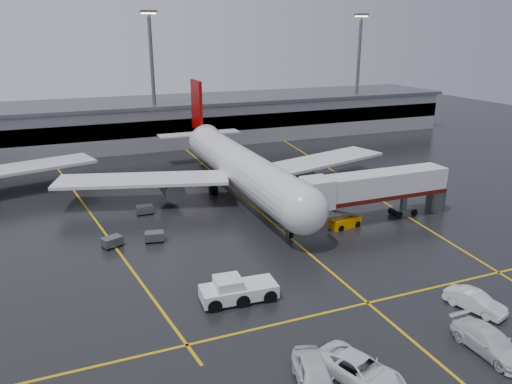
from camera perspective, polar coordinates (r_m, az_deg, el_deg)
name	(u,v)px	position (r m, az deg, el deg)	size (l,w,h in m)	color
ground	(265,216)	(60.50, 1.05, -2.84)	(220.00, 220.00, 0.00)	black
apron_line_centre	(265,216)	(60.50, 1.05, -2.83)	(0.25, 90.00, 0.02)	gold
apron_line_stop	(368,303)	(43.10, 12.85, -12.46)	(60.00, 0.25, 0.02)	gold
apron_line_left	(89,211)	(65.65, -18.84, -2.13)	(0.25, 70.00, 0.02)	gold
apron_line_right	(347,179)	(76.97, 10.51, 1.47)	(0.25, 70.00, 0.02)	gold
terminal	(174,120)	(103.80, -9.46, 8.23)	(122.00, 19.00, 8.60)	gray
light_mast_mid	(152,73)	(95.81, -11.95, 13.41)	(3.00, 1.20, 25.45)	#595B60
light_mast_right	(358,67)	(112.95, 11.80, 14.07)	(3.00, 1.20, 25.45)	#595B60
main_airliner	(238,165)	(67.82, -2.15, 3.20)	(48.80, 45.60, 14.10)	silver
jet_bridge	(377,189)	(59.90, 13.87, 0.38)	(19.90, 3.40, 6.05)	silver
pushback_tractor	(237,291)	(42.04, -2.27, -11.38)	(6.55, 3.09, 2.29)	white
belt_loader	(345,222)	(58.04, 10.31, -3.45)	(4.00, 2.31, 2.40)	orange
service_van_a	(360,370)	(34.27, 12.03, -19.58)	(2.83, 6.13, 1.70)	white
service_van_b	(490,342)	(39.63, 25.53, -15.42)	(2.41, 5.93, 1.72)	silver
service_van_c	(475,301)	(44.45, 24.11, -11.52)	(1.69, 4.85, 1.60)	silver
service_van_d	(314,376)	(33.21, 6.81, -20.47)	(2.21, 5.50, 1.87)	silver
baggage_cart_a	(154,236)	(54.26, -11.73, -5.05)	(2.20, 1.65, 1.12)	#595B60
baggage_cart_b	(112,241)	(54.05, -16.39, -5.53)	(2.35, 1.98, 1.12)	#595B60
baggage_cart_c	(145,209)	(62.56, -12.82, -1.98)	(2.01, 1.32, 1.12)	#595B60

